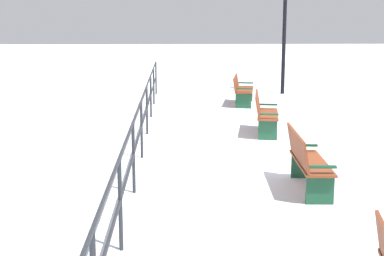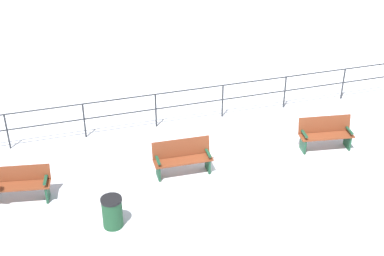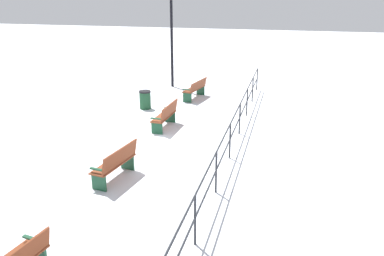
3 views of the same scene
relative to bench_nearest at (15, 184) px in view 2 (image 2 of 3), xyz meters
The scene contains 6 objects.
ground_plane 6.31m from the bench_nearest, 89.09° to the left, with size 80.00×80.00×0.00m, color white.
bench_nearest is the anchor object (origin of this frame).
bench_second 4.19m from the bench_nearest, 88.94° to the left, with size 0.57×1.56×0.93m.
bench_third 8.40m from the bench_nearest, 89.44° to the left, with size 0.74×1.58×0.93m.
waterfront_railing 6.80m from the bench_nearest, 112.23° to the left, with size 0.05×17.25×1.11m.
trash_bin 2.66m from the bench_nearest, 51.07° to the left, with size 0.49×0.49×0.76m.
Camera 2 is at (10.99, -5.28, 7.80)m, focal length 48.70 mm.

